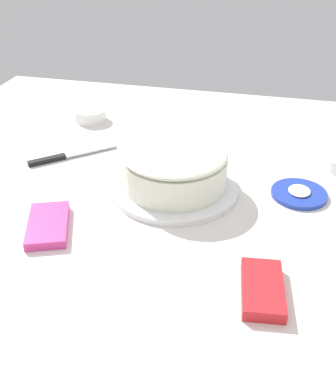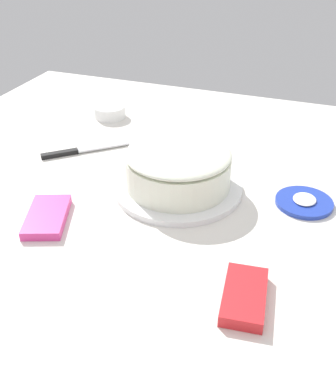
{
  "view_description": "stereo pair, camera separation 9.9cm",
  "coord_description": "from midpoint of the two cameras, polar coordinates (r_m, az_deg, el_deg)",
  "views": [
    {
      "loc": [
        0.78,
        0.2,
        0.57
      ],
      "look_at": [
        -0.04,
        0.0,
        0.04
      ],
      "focal_mm": 43.27,
      "sensor_mm": 36.0,
      "label": 1
    },
    {
      "loc": [
        0.75,
        0.29,
        0.57
      ],
      "look_at": [
        -0.04,
        0.0,
        0.04
      ],
      "focal_mm": 43.27,
      "sensor_mm": 36.0,
      "label": 2
    }
  ],
  "objects": [
    {
      "name": "candy_box_lower",
      "position": [
        0.98,
        -11.91,
        -3.09
      ],
      "size": [
        0.16,
        0.12,
        0.02
      ],
      "primitive_type": "cube",
      "rotation": [
        0.0,
        0.0,
        0.36
      ],
      "color": "#E53D8E",
      "rests_on": "ground_plane"
    },
    {
      "name": "candy_box_upper",
      "position": [
        0.8,
        13.01,
        -12.55
      ],
      "size": [
        0.14,
        0.08,
        0.02
      ],
      "primitive_type": "cube",
      "rotation": [
        0.0,
        0.0,
        0.11
      ],
      "color": "red",
      "rests_on": "ground_plane"
    },
    {
      "name": "sprinkle_bowl_orange",
      "position": [
        1.45,
        -5.23,
        9.85
      ],
      "size": [
        0.1,
        0.1,
        0.04
      ],
      "color": "white",
      "rests_on": "ground_plane"
    },
    {
      "name": "frosting_tub_lid",
      "position": [
        1.07,
        19.02,
        -1.25
      ],
      "size": [
        0.13,
        0.13,
        0.02
      ],
      "color": "#233DAD",
      "rests_on": "ground_plane"
    },
    {
      "name": "ground_plane",
      "position": [
        0.98,
        2.13,
        -2.87
      ],
      "size": [
        1.54,
        1.54,
        0.0
      ],
      "primitive_type": "plane",
      "color": "silver"
    },
    {
      "name": "spreading_knife",
      "position": [
        1.24,
        -8.81,
        4.99
      ],
      "size": [
        0.17,
        0.19,
        0.01
      ],
      "color": "silver",
      "rests_on": "ground_plane"
    },
    {
      "name": "frosted_cake",
      "position": [
        1.04,
        4.08,
        2.55
      ],
      "size": [
        0.29,
        0.29,
        0.11
      ],
      "color": "white",
      "rests_on": "ground_plane"
    }
  ]
}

